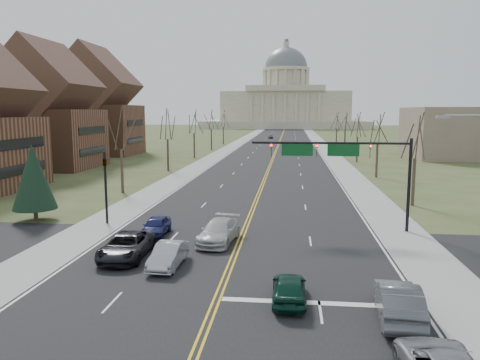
% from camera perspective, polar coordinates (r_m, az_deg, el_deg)
% --- Properties ---
extents(ground, '(600.00, 600.00, 0.00)m').
position_cam_1_polar(ground, '(24.82, -2.43, -13.39)').
color(ground, '#3C4924').
rests_on(ground, ground).
extents(road, '(20.00, 380.00, 0.01)m').
position_cam_1_polar(road, '(133.15, 4.72, 4.38)').
color(road, black).
rests_on(road, ground).
extents(cross_road, '(120.00, 14.00, 0.01)m').
position_cam_1_polar(cross_road, '(30.42, -0.71, -9.22)').
color(cross_road, black).
rests_on(cross_road, ground).
extents(sidewalk_left, '(4.00, 380.00, 0.03)m').
position_cam_1_polar(sidewalk_left, '(134.00, -0.43, 4.44)').
color(sidewalk_left, gray).
rests_on(sidewalk_left, ground).
extents(sidewalk_right, '(4.00, 380.00, 0.03)m').
position_cam_1_polar(sidewalk_right, '(133.37, 9.90, 4.29)').
color(sidewalk_right, gray).
rests_on(sidewalk_right, ground).
extents(center_line, '(0.42, 380.00, 0.01)m').
position_cam_1_polar(center_line, '(133.15, 4.72, 4.38)').
color(center_line, gold).
rests_on(center_line, road).
extents(edge_line_left, '(0.15, 380.00, 0.01)m').
position_cam_1_polar(edge_line_left, '(133.77, 0.51, 4.43)').
color(edge_line_left, silver).
rests_on(edge_line_left, road).
extents(edge_line_right, '(0.15, 380.00, 0.01)m').
position_cam_1_polar(edge_line_right, '(133.25, 8.95, 4.31)').
color(edge_line_right, silver).
rests_on(edge_line_right, road).
extents(stop_bar, '(9.50, 0.50, 0.01)m').
position_cam_1_polar(stop_bar, '(23.69, 9.64, -14.57)').
color(stop_bar, silver).
rests_on(stop_bar, road).
extents(capitol, '(90.00, 60.00, 50.00)m').
position_cam_1_polar(capitol, '(272.76, 5.57, 9.38)').
color(capitol, beige).
rests_on(capitol, ground).
extents(signal_mast, '(12.12, 0.44, 7.20)m').
position_cam_1_polar(signal_mast, '(36.66, 12.37, 2.79)').
color(signal_mast, black).
rests_on(signal_mast, ground).
extents(signal_left, '(0.32, 0.36, 6.00)m').
position_cam_1_polar(signal_left, '(39.65, -16.09, 0.09)').
color(signal_left, black).
rests_on(signal_left, ground).
extents(tree_r_0, '(3.74, 3.74, 8.50)m').
position_cam_1_polar(tree_r_0, '(48.37, 20.64, 4.69)').
color(tree_r_0, '#3B2D23').
rests_on(tree_r_0, ground).
extents(tree_l_0, '(3.96, 3.96, 9.00)m').
position_cam_1_polar(tree_l_0, '(54.28, -14.35, 5.72)').
color(tree_l_0, '#3B2D23').
rests_on(tree_l_0, ground).
extents(tree_r_1, '(3.74, 3.74, 8.50)m').
position_cam_1_polar(tree_r_1, '(67.90, 16.48, 5.79)').
color(tree_r_1, '#3B2D23').
rests_on(tree_r_1, ground).
extents(tree_l_1, '(3.96, 3.96, 9.00)m').
position_cam_1_polar(tree_l_1, '(73.33, -8.86, 6.50)').
color(tree_l_1, '#3B2D23').
rests_on(tree_l_1, ground).
extents(tree_r_2, '(3.74, 3.74, 8.50)m').
position_cam_1_polar(tree_r_2, '(87.65, 14.18, 6.38)').
color(tree_r_2, '#3B2D23').
rests_on(tree_r_2, ground).
extents(tree_l_2, '(3.96, 3.96, 9.00)m').
position_cam_1_polar(tree_l_2, '(92.78, -5.63, 6.93)').
color(tree_l_2, '#3B2D23').
rests_on(tree_l_2, ground).
extents(tree_r_3, '(3.74, 3.74, 8.50)m').
position_cam_1_polar(tree_r_3, '(107.49, 12.72, 6.75)').
color(tree_r_3, '#3B2D23').
rests_on(tree_r_3, ground).
extents(tree_l_3, '(3.96, 3.96, 9.00)m').
position_cam_1_polar(tree_l_3, '(112.43, -3.53, 7.20)').
color(tree_l_3, '#3B2D23').
rests_on(tree_l_3, ground).
extents(tree_r_4, '(3.74, 3.74, 8.50)m').
position_cam_1_polar(tree_r_4, '(127.38, 11.72, 7.00)').
color(tree_r_4, '#3B2D23').
rests_on(tree_r_4, ground).
extents(tree_l_4, '(3.96, 3.96, 9.00)m').
position_cam_1_polar(tree_l_4, '(132.18, -2.05, 7.38)').
color(tree_l_4, '#3B2D23').
rests_on(tree_l_4, ground).
extents(conifer_l, '(3.64, 3.64, 6.50)m').
position_cam_1_polar(conifer_l, '(42.96, -23.88, 0.35)').
color(conifer_l, '#3B2D23').
rests_on(conifer_l, ground).
extents(bldg_left_mid, '(15.10, 14.28, 20.75)m').
position_cam_1_polar(bldg_left_mid, '(82.82, -22.45, 7.28)').
color(bldg_left_mid, brown).
rests_on(bldg_left_mid, ground).
extents(bldg_left_far, '(17.10, 14.28, 23.25)m').
position_cam_1_polar(bldg_left_far, '(105.31, -17.16, 8.19)').
color(bldg_left_far, brown).
rests_on(bldg_left_far, ground).
extents(bldg_right_mass, '(25.00, 20.00, 10.00)m').
position_cam_1_polar(bldg_right_mass, '(105.39, 26.60, 5.20)').
color(bldg_right_mass, '#7D6759').
rests_on(bldg_right_mass, ground).
extents(car_nb_inner_lead, '(1.69, 4.10, 1.39)m').
position_cam_1_polar(car_nb_inner_lead, '(23.44, 6.02, -12.91)').
color(car_nb_inner_lead, '#0B3225').
rests_on(car_nb_inner_lead, road).
extents(car_nb_outer_lead, '(2.15, 5.15, 1.66)m').
position_cam_1_polar(car_nb_outer_lead, '(22.60, 18.75, -13.80)').
color(car_nb_outer_lead, '#515459').
rests_on(car_nb_outer_lead, road).
extents(car_sb_inner_lead, '(1.60, 4.31, 1.41)m').
position_cam_1_polar(car_sb_inner_lead, '(28.53, -8.75, -9.03)').
color(car_sb_inner_lead, '#A3A5AB').
rests_on(car_sb_inner_lead, road).
extents(car_sb_outer_lead, '(2.77, 5.67, 1.55)m').
position_cam_1_polar(car_sb_outer_lead, '(30.63, -13.69, -7.82)').
color(car_sb_outer_lead, black).
rests_on(car_sb_outer_lead, road).
extents(car_sb_inner_second, '(2.79, 5.62, 1.57)m').
position_cam_1_polar(car_sb_inner_second, '(33.24, -2.62, -6.28)').
color(car_sb_inner_second, '#B5B5B5').
rests_on(car_sb_inner_second, road).
extents(car_sb_outer_second, '(1.81, 4.21, 1.42)m').
position_cam_1_polar(car_sb_outer_second, '(35.59, -10.19, -5.55)').
color(car_sb_outer_second, '#151A4C').
rests_on(car_sb_outer_second, road).
extents(car_far_nb, '(2.62, 5.53, 1.53)m').
position_cam_1_polar(car_far_nb, '(110.31, 6.06, 3.94)').
color(car_far_nb, black).
rests_on(car_far_nb, road).
extents(car_far_sb, '(1.96, 4.07, 1.34)m').
position_cam_1_polar(car_far_sb, '(160.95, 3.74, 5.31)').
color(car_far_sb, '#4E5156').
rests_on(car_far_sb, road).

